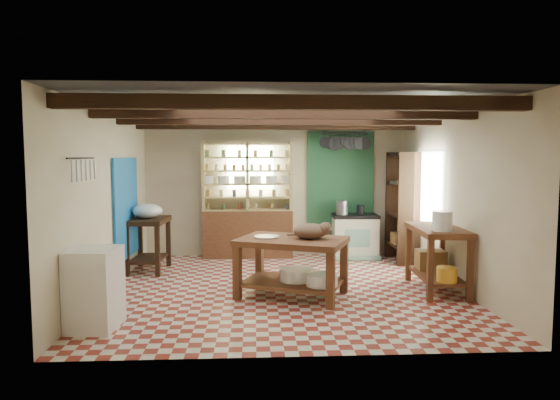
{
  "coord_description": "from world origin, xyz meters",
  "views": [
    {
      "loc": [
        -0.44,
        -7.13,
        1.92
      ],
      "look_at": [
        -0.04,
        0.3,
        1.27
      ],
      "focal_mm": 32.0,
      "sensor_mm": 36.0,
      "label": 1
    }
  ],
  "objects": [
    {
      "name": "pot_rack",
      "position": [
        1.25,
        2.05,
        2.18
      ],
      "size": [
        0.86,
        0.12,
        0.36
      ],
      "primitive_type": "cube",
      "color": "black",
      "rests_on": "ceiling"
    },
    {
      "name": "steel_tray",
      "position": [
        -0.26,
        -0.32,
        0.82
      ],
      "size": [
        0.45,
        0.45,
        0.02
      ],
      "primitive_type": "cylinder",
      "rotation": [
        0.0,
        0.0,
        -0.39
      ],
      "color": "#9F9FA6",
      "rests_on": "work_table"
    },
    {
      "name": "green_wall_patch",
      "position": [
        1.25,
        2.47,
        1.25
      ],
      "size": [
        1.3,
        0.04,
        2.3
      ],
      "primitive_type": "cube",
      "color": "#205031",
      "rests_on": "wall_back"
    },
    {
      "name": "enamel_bowl",
      "position": [
        -2.2,
        1.23,
        1.02
      ],
      "size": [
        0.52,
        0.52,
        0.24
      ],
      "primitive_type": "ellipsoid",
      "rotation": [
        0.0,
        0.0,
        -0.06
      ],
      "color": "white",
      "rests_on": "prep_table"
    },
    {
      "name": "cat",
      "position": [
        0.34,
        -0.46,
        0.91
      ],
      "size": [
        0.53,
        0.44,
        0.21
      ],
      "primitive_type": "ellipsoid",
      "rotation": [
        0.0,
        0.0,
        -0.22
      ],
      "color": "#81614B",
      "rests_on": "work_table"
    },
    {
      "name": "right_counter",
      "position": [
        2.18,
        -0.23,
        0.46
      ],
      "size": [
        0.72,
        1.32,
        0.92
      ],
      "primitive_type": "cube",
      "rotation": [
        0.0,
        0.0,
        -0.06
      ],
      "color": "brown",
      "rests_on": "floor"
    },
    {
      "name": "shelving_unit",
      "position": [
        -0.55,
        2.31,
        1.1
      ],
      "size": [
        1.7,
        0.34,
        2.2
      ],
      "primitive_type": "cube",
      "color": "tan",
      "rests_on": "floor"
    },
    {
      "name": "white_bucket",
      "position": [
        2.11,
        -0.58,
        1.05
      ],
      "size": [
        0.28,
        0.28,
        0.27
      ],
      "primitive_type": "cylinder",
      "rotation": [
        0.0,
        0.0,
        -0.06
      ],
      "color": "white",
      "rests_on": "right_counter"
    },
    {
      "name": "wall_front",
      "position": [
        0.0,
        -2.5,
        1.3
      ],
      "size": [
        5.0,
        0.04,
        2.6
      ],
      "primitive_type": "cube",
      "color": "beige",
      "rests_on": "floor"
    },
    {
      "name": "blue_wall_patch",
      "position": [
        -2.47,
        0.9,
        1.1
      ],
      "size": [
        0.04,
        1.4,
        1.6
      ],
      "primitive_type": "cube",
      "color": "blue",
      "rests_on": "wall_left"
    },
    {
      "name": "basin_large",
      "position": [
        0.15,
        -0.38,
        0.3
      ],
      "size": [
        0.62,
        0.62,
        0.17
      ],
      "primitive_type": "cylinder",
      "rotation": [
        0.0,
        0.0,
        -0.39
      ],
      "color": "white",
      "rests_on": "work_table"
    },
    {
      "name": "wall_right",
      "position": [
        2.5,
        0.0,
        1.3
      ],
      "size": [
        0.04,
        5.0,
        2.6
      ],
      "primitive_type": "cube",
      "color": "beige",
      "rests_on": "floor"
    },
    {
      "name": "window_back",
      "position": [
        -0.5,
        2.48,
        1.7
      ],
      "size": [
        0.9,
        0.02,
        0.8
      ],
      "primitive_type": "cube",
      "color": "white",
      "rests_on": "wall_back"
    },
    {
      "name": "wicker_basket",
      "position": [
        2.2,
        0.07,
        0.39
      ],
      "size": [
        0.42,
        0.35,
        0.28
      ],
      "primitive_type": "cube",
      "rotation": [
        0.0,
        0.0,
        -0.06
      ],
      "color": "olive",
      "rests_on": "right_counter"
    },
    {
      "name": "ceiling",
      "position": [
        0.0,
        0.0,
        2.6
      ],
      "size": [
        5.0,
        5.0,
        0.02
      ],
      "primitive_type": "cube",
      "color": "#404044",
      "rests_on": "wall_back"
    },
    {
      "name": "floor",
      "position": [
        0.0,
        0.0,
        -0.01
      ],
      "size": [
        5.0,
        5.0,
        0.02
      ],
      "primitive_type": "cube",
      "color": "maroon",
      "rests_on": "ground"
    },
    {
      "name": "prep_table",
      "position": [
        -2.2,
        1.23,
        0.45
      ],
      "size": [
        0.66,
        0.92,
        0.89
      ],
      "primitive_type": "cube",
      "rotation": [
        0.0,
        0.0,
        -0.06
      ],
      "color": "black",
      "rests_on": "floor"
    },
    {
      "name": "ceiling_beams",
      "position": [
        0.0,
        0.0,
        2.48
      ],
      "size": [
        5.0,
        3.8,
        0.15
      ],
      "primitive_type": "cube",
      "color": "black",
      "rests_on": "ceiling"
    },
    {
      "name": "wall_left",
      "position": [
        -2.5,
        0.0,
        1.3
      ],
      "size": [
        0.04,
        5.0,
        2.6
      ],
      "primitive_type": "cube",
      "color": "beige",
      "rests_on": "floor"
    },
    {
      "name": "yellow_tub",
      "position": [
        2.15,
        -0.68,
        0.34
      ],
      "size": [
        0.29,
        0.29,
        0.2
      ],
      "primitive_type": "cylinder",
      "rotation": [
        0.0,
        0.0,
        -0.06
      ],
      "color": "gold",
      "rests_on": "right_counter"
    },
    {
      "name": "kettle_right",
      "position": [
        1.58,
        2.15,
        0.92
      ],
      "size": [
        0.15,
        0.15,
        0.18
      ],
      "primitive_type": "cylinder",
      "rotation": [
        0.0,
        0.0,
        -0.04
      ],
      "color": "black",
      "rests_on": "stove"
    },
    {
      "name": "window_right",
      "position": [
        2.48,
        1.0,
        1.4
      ],
      "size": [
        0.02,
        1.3,
        1.2
      ],
      "primitive_type": "cube",
      "color": "white",
      "rests_on": "wall_right"
    },
    {
      "name": "wall_back",
      "position": [
        0.0,
        2.5,
        1.3
      ],
      "size": [
        5.0,
        0.04,
        2.6
      ],
      "primitive_type": "cube",
      "color": "beige",
      "rests_on": "floor"
    },
    {
      "name": "kettle_left",
      "position": [
        1.23,
        2.16,
        0.96
      ],
      "size": [
        0.23,
        0.23,
        0.26
      ],
      "primitive_type": "cylinder",
      "rotation": [
        0.0,
        0.0,
        -0.04
      ],
      "color": "#9F9FA6",
      "rests_on": "stove"
    },
    {
      "name": "work_table",
      "position": [
        0.09,
        -0.41,
        0.4
      ],
      "size": [
        1.67,
        1.42,
        0.81
      ],
      "primitive_type": "cube",
      "rotation": [
        0.0,
        0.0,
        -0.39
      ],
      "color": "brown",
      "rests_on": "floor"
    },
    {
      "name": "white_cabinet",
      "position": [
        -2.22,
        -1.56,
        0.45
      ],
      "size": [
        0.54,
        0.64,
        0.9
      ],
      "primitive_type": "cube",
      "rotation": [
        0.0,
        0.0,
        -0.08
      ],
      "color": "white",
      "rests_on": "floor"
    },
    {
      "name": "utensil_rail",
      "position": [
        -2.44,
        -1.2,
        1.78
      ],
      "size": [
        0.06,
        0.9,
        0.28
      ],
      "primitive_type": "cube",
      "color": "black",
      "rests_on": "wall_left"
    },
    {
      "name": "stove",
      "position": [
        1.48,
        2.15,
        0.41
      ],
      "size": [
        0.87,
        0.61,
        0.83
      ],
      "primitive_type": "cube",
      "rotation": [
        0.0,
        0.0,
        -0.04
      ],
      "color": "silver",
      "rests_on": "floor"
    },
    {
      "name": "tall_rack",
      "position": [
        2.28,
        1.8,
        1.0
      ],
      "size": [
        0.4,
        0.86,
        2.0
      ],
      "primitive_type": "cube",
      "color": "black",
      "rests_on": "floor"
    },
    {
      "name": "basin_small",
      "position": [
        0.46,
        -0.67,
        0.29
      ],
      "size": [
        0.56,
        0.56,
        0.15
      ],
      "primitive_type": "cylinder",
      "rotation": [
        0.0,
        0.0,
        -0.39
      ],
      "color": "white",
      "rests_on": "work_table"
    }
  ]
}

